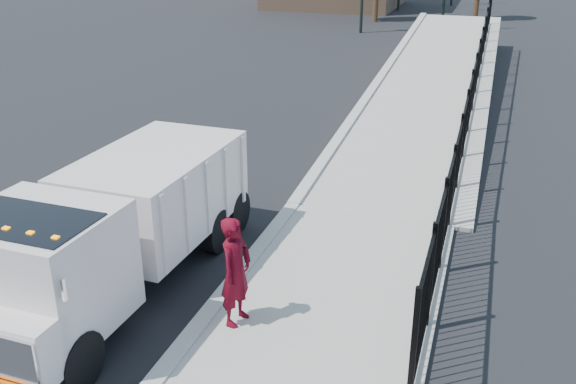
% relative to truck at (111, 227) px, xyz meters
% --- Properties ---
extents(ground, '(120.00, 120.00, 0.00)m').
position_rel_truck_xyz_m(ground, '(1.90, 0.55, -1.33)').
color(ground, black).
rests_on(ground, ground).
extents(sidewalk, '(3.55, 12.00, 0.12)m').
position_rel_truck_xyz_m(sidewalk, '(3.83, -1.45, -1.27)').
color(sidewalk, '#9E998E').
rests_on(sidewalk, ground).
extents(curb, '(0.30, 12.00, 0.16)m').
position_rel_truck_xyz_m(curb, '(1.90, -1.45, -1.25)').
color(curb, '#ADAAA3').
rests_on(curb, ground).
extents(ramp, '(3.95, 24.06, 3.19)m').
position_rel_truck_xyz_m(ramp, '(4.03, 16.55, -1.33)').
color(ramp, '#9E998E').
rests_on(ramp, ground).
extents(iron_fence, '(0.10, 28.00, 1.80)m').
position_rel_truck_xyz_m(iron_fence, '(5.45, 12.55, -0.43)').
color(iron_fence, black).
rests_on(iron_fence, ground).
extents(truck, '(2.48, 6.99, 2.37)m').
position_rel_truck_xyz_m(truck, '(0.00, 0.00, 0.00)').
color(truck, black).
rests_on(truck, ground).
extents(worker, '(0.55, 0.74, 1.87)m').
position_rel_truck_xyz_m(worker, '(2.46, -0.32, -0.28)').
color(worker, '#540512').
rests_on(worker, sidewalk).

